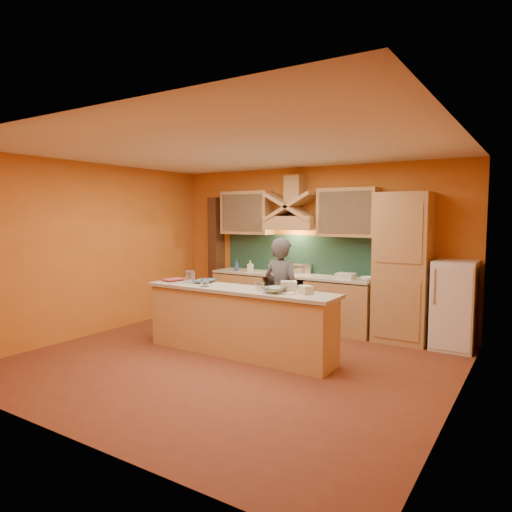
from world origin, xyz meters
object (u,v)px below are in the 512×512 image
Objects in this scene: stove at (290,300)px; fridge at (454,305)px; mixing_bowl at (275,290)px; kitchen_scale at (260,287)px; person at (282,293)px.

fridge is (2.70, 0.00, 0.20)m from stove.
mixing_bowl is (-1.87, -1.98, 0.33)m from fridge.
fridge is at bearing 19.98° from kitchen_scale.
person is at bearing 112.17° from mixing_bowl.
mixing_bowl reaches higher than stove.
person reaches higher than fridge.
person is at bearing -148.54° from fridge.
mixing_bowl is at bearing -67.29° from stove.
kitchen_scale is (0.01, -0.62, 0.17)m from person.
fridge is 2.90m from kitchen_scale.
fridge is 2.52m from person.
stove is at bearing 180.00° from fridge.
mixing_bowl is at bearing -31.26° from kitchen_scale.
mixing_bowl is (0.83, -1.98, 0.53)m from stove.
person is 5.30× the size of mixing_bowl.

